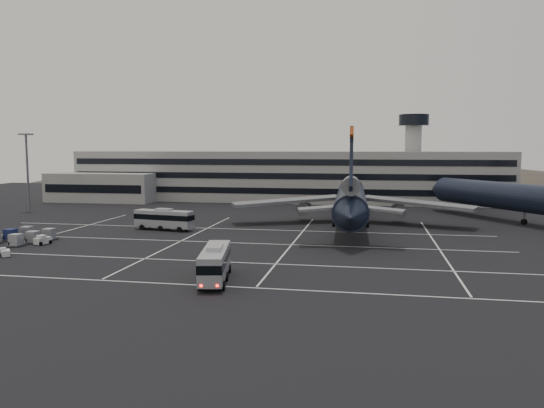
{
  "coord_description": "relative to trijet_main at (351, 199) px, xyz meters",
  "views": [
    {
      "loc": [
        23.89,
        -75.99,
        14.84
      ],
      "look_at": [
        6.65,
        15.99,
        5.0
      ],
      "focal_mm": 35.0,
      "sensor_mm": 36.0,
      "label": 1
    }
  ],
  "objects": [
    {
      "name": "bus_far",
      "position": [
        -33.25,
        -11.54,
        -3.08
      ],
      "size": [
        11.49,
        4.46,
        3.96
      ],
      "rotation": [
        0.0,
        0.0,
        1.4
      ],
      "color": "#94979B",
      "rests_on": "ground"
    },
    {
      "name": "uld_cluster",
      "position": [
        -50.86,
        -27.36,
        -4.32
      ],
      "size": [
        9.09,
        10.03,
        1.91
      ],
      "rotation": [
        0.0,
        0.0,
        -0.27
      ],
      "color": "#2D2D30",
      "rests_on": "ground"
    },
    {
      "name": "lightpole_left",
      "position": [
        -75.18,
        9.11,
        6.57
      ],
      "size": [
        2.4,
        2.4,
        18.28
      ],
      "color": "slate",
      "rests_on": "ground"
    },
    {
      "name": "tug_b",
      "position": [
        -45.61,
        -38.11,
        -4.69
      ],
      "size": [
        2.18,
        2.24,
        1.26
      ],
      "rotation": [
        0.0,
        0.0,
        0.73
      ],
      "color": "silver",
      "rests_on": "ground"
    },
    {
      "name": "lane_markings",
      "position": [
        -19.23,
        -25.16,
        -5.24
      ],
      "size": [
        90.0,
        55.62,
        0.01
      ],
      "color": "silver",
      "rests_on": "ground"
    },
    {
      "name": "terminal",
      "position": [
        -23.13,
        45.25,
        1.68
      ],
      "size": [
        125.0,
        26.0,
        24.0
      ],
      "color": "gray",
      "rests_on": "ground"
    },
    {
      "name": "hills",
      "position": [
        -2.19,
        144.11,
        -17.32
      ],
      "size": [
        352.0,
        180.0,
        44.0
      ],
      "color": "#38332B",
      "rests_on": "ground"
    },
    {
      "name": "ground",
      "position": [
        -20.18,
        -25.89,
        -5.25
      ],
      "size": [
        260.0,
        260.0,
        0.0
      ],
      "primitive_type": "plane",
      "color": "black",
      "rests_on": "ground"
    },
    {
      "name": "trijet_far",
      "position": [
        33.81,
        7.34,
        0.18
      ],
      "size": [
        36.48,
        51.71,
        18.08
      ],
      "rotation": [
        0.0,
        0.0,
        0.55
      ],
      "color": "black",
      "rests_on": "ground"
    },
    {
      "name": "trijet_main",
      "position": [
        0.0,
        0.0,
        0.0
      ],
      "size": [
        47.43,
        57.6,
        18.08
      ],
      "rotation": [
        0.0,
        0.0,
        0.03
      ],
      "color": "black",
      "rests_on": "ground"
    },
    {
      "name": "tug_a",
      "position": [
        -46.23,
        -28.86,
        -4.57
      ],
      "size": [
        2.12,
        2.71,
        1.54
      ],
      "rotation": [
        0.0,
        0.0,
        -0.32
      ],
      "color": "silver",
      "rests_on": "ground"
    },
    {
      "name": "bus_near",
      "position": [
        -13.34,
        -45.68,
        -3.05
      ],
      "size": [
        4.69,
        11.69,
        4.03
      ],
      "rotation": [
        0.0,
        0.0,
        0.19
      ],
      "color": "#94979B",
      "rests_on": "ground"
    }
  ]
}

